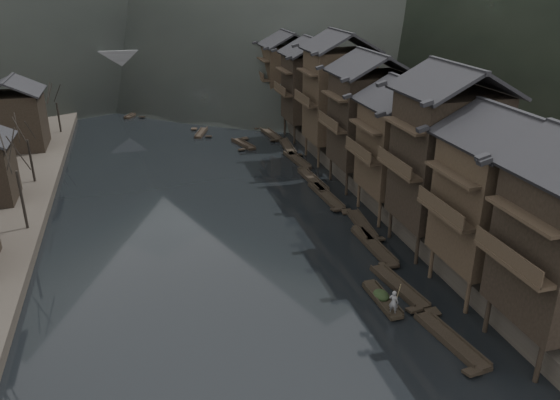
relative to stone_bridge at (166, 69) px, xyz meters
name	(u,v)px	position (x,y,z in m)	size (l,w,h in m)	color
water	(250,316)	(0.00, -72.00, -5.11)	(300.00, 300.00, 0.00)	black
right_bank	(425,122)	(35.00, -32.00, -4.21)	(40.00, 200.00, 1.80)	#2D2823
stilt_houses	(377,108)	(17.28, -52.89, 3.70)	(9.00, 67.60, 15.51)	black
moored_sampans	(317,185)	(12.01, -50.53, -4.91)	(3.42, 61.70, 0.47)	black
midriver_boats	(189,129)	(1.20, -24.07, -4.91)	(16.65, 26.41, 0.44)	black
stone_bridge	(166,69)	(0.00, 0.00, 0.00)	(40.00, 6.00, 9.00)	#4C4C4F
hero_sampan	(382,299)	(9.29, -72.73, -4.91)	(1.17, 4.97, 0.43)	black
cargo_heap	(381,291)	(9.29, -72.51, -4.35)	(1.09, 1.43, 0.65)	black
boatman	(394,299)	(9.24, -74.47, -3.79)	(0.65, 0.42, 1.77)	slate
bamboo_pole	(400,263)	(9.44, -74.47, -1.08)	(0.06, 0.06, 4.25)	#8C7A51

